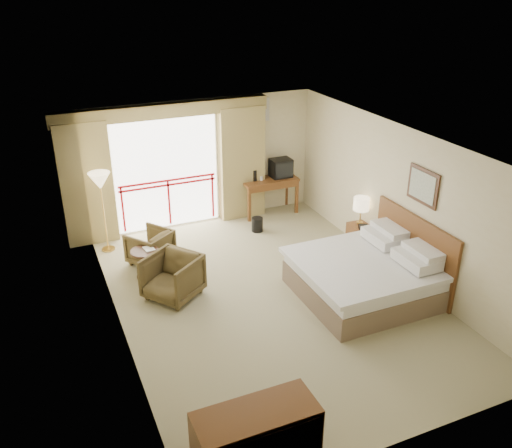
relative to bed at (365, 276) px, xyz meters
name	(u,v)px	position (x,y,z in m)	size (l,w,h in m)	color
floor	(270,296)	(-1.50, 0.60, -0.38)	(7.00, 7.00, 0.00)	#938C62
ceiling	(272,144)	(-1.50, 0.60, 2.32)	(7.00, 7.00, 0.00)	white
wall_back	(202,162)	(-1.50, 4.10, 0.97)	(5.00, 5.00, 0.00)	beige
wall_front	(408,351)	(-1.50, -2.90, 0.97)	(5.00, 5.00, 0.00)	beige
wall_left	(114,254)	(-4.00, 0.60, 0.97)	(7.00, 7.00, 0.00)	beige
wall_right	(399,201)	(1.00, 0.60, 0.97)	(7.00, 7.00, 0.00)	beige
balcony_door	(167,174)	(-2.30, 4.08, 0.82)	(2.40, 2.40, 0.00)	white
balcony_railing	(168,191)	(-2.30, 4.06, 0.44)	(2.09, 0.03, 1.02)	#B60F17
curtain_left	(87,184)	(-3.95, 3.95, 0.87)	(1.00, 0.26, 2.50)	olive
curtain_right	(242,163)	(-0.65, 3.95, 0.87)	(1.00, 0.26, 2.50)	olive
valance	(163,111)	(-2.30, 3.98, 2.17)	(4.40, 0.22, 0.28)	olive
hvac_vent	(258,110)	(-0.20, 4.07, 1.97)	(0.50, 0.04, 0.50)	silver
bed	(365,276)	(0.00, 0.00, 0.00)	(2.13, 2.06, 0.97)	brown
headboard	(413,251)	(0.96, 0.00, 0.27)	(0.06, 2.10, 1.30)	#593017
framed_art	(423,186)	(0.97, 0.00, 1.47)	(0.04, 0.72, 0.60)	#321C10
nightstand	(360,238)	(0.83, 1.41, -0.10)	(0.39, 0.47, 0.56)	#593017
table_lamp	(361,204)	(0.83, 1.46, 0.61)	(0.31, 0.31, 0.54)	tan
phone	(363,227)	(0.78, 1.26, 0.22)	(0.17, 0.13, 0.08)	black
desk	(268,185)	(-0.04, 3.91, 0.27)	(1.28, 0.62, 0.84)	#593017
tv	(281,168)	(0.26, 3.85, 0.67)	(0.46, 0.37, 0.42)	black
coffee_maker	(254,175)	(-0.39, 3.86, 0.58)	(0.12, 0.12, 0.25)	black
cup	(261,179)	(-0.24, 3.81, 0.50)	(0.07, 0.07, 0.09)	white
wastebasket	(257,225)	(-0.67, 3.06, -0.22)	(0.24, 0.24, 0.30)	black
armchair_far	(151,262)	(-3.08, 2.59, -0.38)	(0.70, 0.72, 0.66)	#42351D
armchair_near	(174,296)	(-3.01, 1.25, -0.38)	(0.82, 0.84, 0.77)	#42351D
side_table	(145,259)	(-3.29, 2.07, 0.00)	(0.50, 0.50, 0.55)	#321C10
book	(144,250)	(-3.29, 2.07, 0.17)	(0.17, 0.23, 0.02)	white
floor_lamp	(100,184)	(-3.75, 3.46, 1.02)	(0.41, 0.41, 1.62)	tan
dresser	(257,444)	(-3.15, -2.63, 0.07)	(1.33, 0.57, 0.89)	#593017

